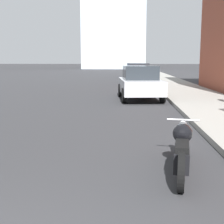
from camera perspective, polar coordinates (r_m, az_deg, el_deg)
name	(u,v)px	position (r m, az deg, el deg)	size (l,w,h in m)	color
sidewalk	(155,75)	(41.94, 7.94, 6.74)	(3.20, 240.00, 0.15)	gray
motorcycle	(182,149)	(5.62, 12.68, -6.56)	(0.70, 2.36, 0.79)	black
parked_car_silver	(140,83)	(15.49, 5.13, 5.35)	(2.25, 4.27, 1.67)	#BCBCC1
parked_car_red	(140,74)	(25.66, 5.09, 6.91)	(2.21, 4.22, 1.72)	red
parked_car_blue	(133,70)	(37.70, 3.91, 7.66)	(2.02, 4.56, 1.65)	#1E3899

